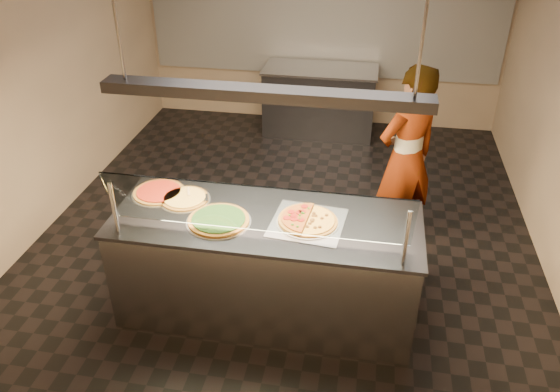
% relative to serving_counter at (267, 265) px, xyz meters
% --- Properties ---
extents(ground, '(5.00, 6.00, 0.02)m').
position_rel_serving_counter_xyz_m(ground, '(-0.03, 1.20, -0.48)').
color(ground, black).
rests_on(ground, ground).
extents(wall_back, '(5.00, 0.02, 3.00)m').
position_rel_serving_counter_xyz_m(wall_back, '(-0.03, 4.21, 1.03)').
color(wall_back, tan).
rests_on(wall_back, ground).
extents(wall_front, '(5.00, 0.02, 3.00)m').
position_rel_serving_counter_xyz_m(wall_front, '(-0.03, -1.81, 1.03)').
color(wall_front, tan).
rests_on(wall_front, ground).
extents(wall_left, '(0.02, 6.00, 3.00)m').
position_rel_serving_counter_xyz_m(wall_left, '(-2.54, 1.20, 1.03)').
color(wall_left, tan).
rests_on(wall_left, ground).
extents(tile_band, '(4.90, 0.02, 1.20)m').
position_rel_serving_counter_xyz_m(tile_band, '(-0.03, 4.18, 0.83)').
color(tile_band, silver).
rests_on(tile_band, wall_back).
extents(serving_counter, '(2.42, 0.94, 0.93)m').
position_rel_serving_counter_xyz_m(serving_counter, '(0.00, 0.00, 0.00)').
color(serving_counter, '#B7B7BC').
rests_on(serving_counter, ground).
extents(sneeze_guard, '(2.18, 0.18, 0.54)m').
position_rel_serving_counter_xyz_m(sneeze_guard, '(-0.00, -0.34, 0.76)').
color(sneeze_guard, '#B7B7BC').
rests_on(sneeze_guard, serving_counter).
extents(perforated_tray, '(0.60, 0.60, 0.01)m').
position_rel_serving_counter_xyz_m(perforated_tray, '(0.33, -0.00, 0.47)').
color(perforated_tray, silver).
rests_on(perforated_tray, serving_counter).
extents(half_pizza_pepperoni, '(0.27, 0.47, 0.05)m').
position_rel_serving_counter_xyz_m(half_pizza_pepperoni, '(0.22, -0.00, 0.50)').
color(half_pizza_pepperoni, brown).
rests_on(half_pizza_pepperoni, perforated_tray).
extents(half_pizza_sausage, '(0.27, 0.47, 0.04)m').
position_rel_serving_counter_xyz_m(half_pizza_sausage, '(0.43, -0.00, 0.49)').
color(half_pizza_sausage, brown).
rests_on(half_pizza_sausage, perforated_tray).
extents(pizza_spinach, '(0.51, 0.51, 0.03)m').
position_rel_serving_counter_xyz_m(pizza_spinach, '(-0.35, -0.11, 0.48)').
color(pizza_spinach, silver).
rests_on(pizza_spinach, serving_counter).
extents(pizza_cheese, '(0.42, 0.42, 0.03)m').
position_rel_serving_counter_xyz_m(pizza_cheese, '(-0.71, 0.16, 0.48)').
color(pizza_cheese, silver).
rests_on(pizza_cheese, serving_counter).
extents(pizza_tomato, '(0.45, 0.45, 0.03)m').
position_rel_serving_counter_xyz_m(pizza_tomato, '(-0.96, 0.22, 0.48)').
color(pizza_tomato, silver).
rests_on(pizza_tomato, serving_counter).
extents(pizza_spatula, '(0.24, 0.22, 0.02)m').
position_rel_serving_counter_xyz_m(pizza_spatula, '(-0.65, 0.21, 0.49)').
color(pizza_spatula, '#B7B7BC').
rests_on(pizza_spatula, pizza_spinach).
extents(prep_table, '(1.55, 0.74, 0.93)m').
position_rel_serving_counter_xyz_m(prep_table, '(0.01, 3.75, 0.00)').
color(prep_table, '#333338').
rests_on(prep_table, ground).
extents(worker, '(0.79, 0.76, 1.83)m').
position_rel_serving_counter_xyz_m(worker, '(1.10, 1.26, 0.45)').
color(worker, black).
rests_on(worker, ground).
extents(heat_lamp_housing, '(2.30, 0.18, 0.08)m').
position_rel_serving_counter_xyz_m(heat_lamp_housing, '(-0.00, 0.00, 1.48)').
color(heat_lamp_housing, '#333338').
rests_on(heat_lamp_housing, ceiling).
extents(lamp_rod_left, '(0.02, 0.02, 1.01)m').
position_rel_serving_counter_xyz_m(lamp_rod_left, '(-1.00, 0.00, 2.03)').
color(lamp_rod_left, '#B7B7BC').
rests_on(lamp_rod_left, ceiling).
extents(lamp_rod_right, '(0.02, 0.02, 1.01)m').
position_rel_serving_counter_xyz_m(lamp_rod_right, '(1.00, 0.00, 2.03)').
color(lamp_rod_right, '#B7B7BC').
rests_on(lamp_rod_right, ceiling).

